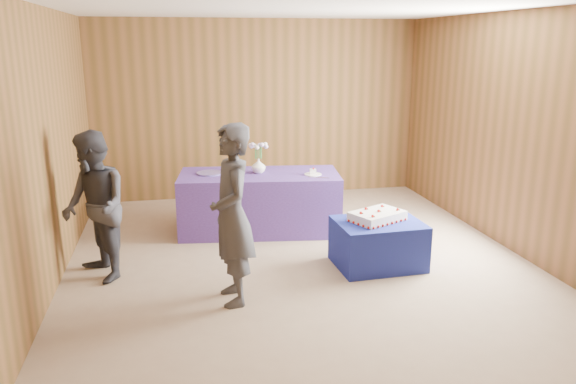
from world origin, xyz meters
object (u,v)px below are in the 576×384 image
object	(u,v)px
cake_table	(378,244)
guest_left	(232,215)
guest_right	(95,207)
vase	(258,166)
sheet_cake	(377,216)
serving_table	(260,202)

from	to	relation	value
cake_table	guest_left	world-z (taller)	guest_left
cake_table	guest_left	distance (m)	1.80
guest_right	vase	bearing A→B (deg)	97.67
sheet_cake	guest_right	distance (m)	2.92
cake_table	serving_table	xyz separation A→B (m)	(-1.07, 1.43, 0.12)
guest_right	guest_left	bearing A→B (deg)	32.83
cake_table	sheet_cake	world-z (taller)	sheet_cake
vase	guest_left	distance (m)	2.08
sheet_cake	vase	distance (m)	1.81
cake_table	guest_left	bearing A→B (deg)	-164.25
cake_table	vase	bearing A→B (deg)	123.63
serving_table	cake_table	bearing A→B (deg)	-45.75
cake_table	vase	distance (m)	1.91
serving_table	guest_left	world-z (taller)	guest_left
vase	guest_left	xyz separation A→B (m)	(-0.55, -2.00, -0.01)
serving_table	guest_right	distance (m)	2.22
cake_table	serving_table	size ratio (longest dim) A/B	0.45
vase	guest_right	xyz separation A→B (m)	(-1.84, -1.22, -0.08)
cake_table	serving_table	bearing A→B (deg)	124.24
guest_right	serving_table	bearing A→B (deg)	96.85
sheet_cake	guest_left	xyz separation A→B (m)	(-1.61, -0.57, 0.29)
guest_left	guest_right	size ratio (longest dim) A/B	1.10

